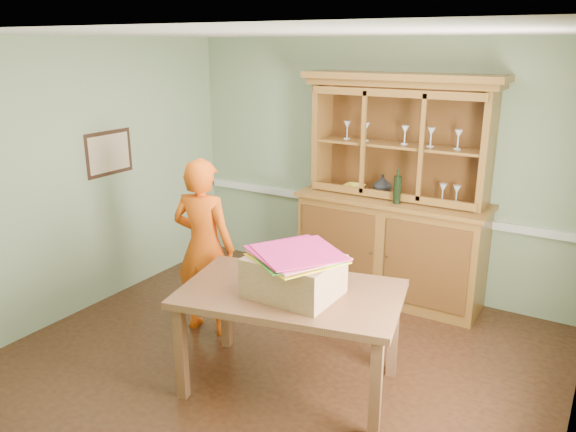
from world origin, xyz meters
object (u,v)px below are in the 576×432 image
Objects in this scene: china_hutch at (392,223)px; person at (204,247)px; dining_table at (291,302)px; cardboard_box at (294,276)px.

person is (-1.21, -1.61, 0.01)m from china_hutch.
cardboard_box is at bearing -53.70° from dining_table.
china_hutch reaches higher than cardboard_box.
person is at bearing 160.24° from cardboard_box.
cardboard_box is at bearing 150.88° from person.
cardboard_box is at bearing -89.86° from china_hutch.
cardboard_box is (0.01, -2.04, 0.16)m from china_hutch.
person is at bearing -127.09° from china_hutch.
china_hutch is at bearing 90.14° from cardboard_box.
china_hutch is at bearing 75.97° from dining_table.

